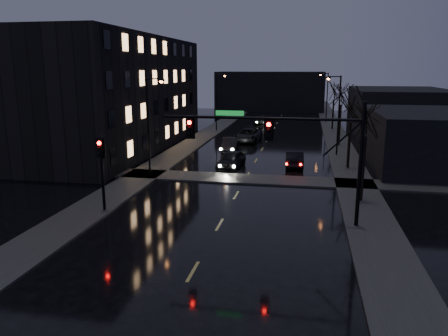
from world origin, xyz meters
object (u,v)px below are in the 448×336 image
at_px(oncoming_car_a, 231,159).
at_px(oncoming_car_b, 230,145).
at_px(oncoming_car_d, 262,120).
at_px(lead_car, 294,159).
at_px(oncoming_car_c, 248,135).

distance_m(oncoming_car_a, oncoming_car_b, 7.85).
bearing_deg(oncoming_car_d, lead_car, -71.23).
distance_m(oncoming_car_b, lead_car, 9.30).
distance_m(oncoming_car_c, lead_car, 14.06).
bearing_deg(oncoming_car_a, oncoming_car_b, 107.88).
height_order(oncoming_car_a, oncoming_car_c, oncoming_car_c).
xyz_separation_m(oncoming_car_b, oncoming_car_c, (1.03, 6.57, 0.06)).
distance_m(oncoming_car_b, oncoming_car_c, 6.65).
bearing_deg(lead_car, oncoming_car_a, 12.98).
distance_m(oncoming_car_c, oncoming_car_d, 17.02).
bearing_deg(lead_car, oncoming_car_b, -44.17).
relative_size(oncoming_car_d, lead_car, 1.08).
height_order(oncoming_car_c, oncoming_car_d, oncoming_car_c).
bearing_deg(oncoming_car_c, oncoming_car_b, -95.31).
distance_m(oncoming_car_a, lead_car, 5.73).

